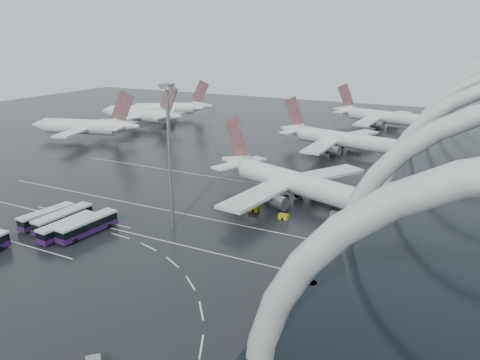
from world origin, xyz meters
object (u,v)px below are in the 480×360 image
at_px(bus_row_near_b, 63,219).
at_px(gse_cart_belly_b, 336,204).
at_px(jet_remote_mid, 141,115).
at_px(gse_cart_belly_d, 336,215).
at_px(airliner_main, 295,183).
at_px(jet_remote_west, 87,127).
at_px(jet_remote_far, 171,108).
at_px(airliner_gate_c, 382,117).
at_px(bus_row_near_c, 67,227).
at_px(gse_cart_belly_a, 283,217).
at_px(gse_cart_belly_c, 254,209).
at_px(bus_row_near_a, 47,216).
at_px(airliner_gate_b, 340,140).
at_px(floodlight_mast, 169,140).
at_px(bus_row_near_d, 87,226).

xyz_separation_m(bus_row_near_b, gse_cart_belly_b, (47.55, 38.75, -1.22)).
height_order(jet_remote_mid, gse_cart_belly_d, jet_remote_mid).
distance_m(airliner_main, jet_remote_west, 100.47).
bearing_deg(jet_remote_far, airliner_gate_c, 161.45).
relative_size(bus_row_near_b, bus_row_near_c, 1.07).
distance_m(gse_cart_belly_a, gse_cart_belly_c, 7.91).
xyz_separation_m(gse_cart_belly_c, gse_cart_belly_d, (17.82, 4.79, 0.03)).
relative_size(airliner_main, bus_row_near_a, 4.20).
bearing_deg(bus_row_near_b, airliner_gate_b, -17.35).
height_order(airliner_main, jet_remote_mid, jet_remote_mid).
height_order(jet_remote_far, bus_row_near_c, jet_remote_far).
distance_m(bus_row_near_c, floodlight_mast, 27.23).
xyz_separation_m(bus_row_near_b, floodlight_mast, (20.82, 10.20, 16.95)).
distance_m(jet_remote_far, gse_cart_belly_c, 131.54).
distance_m(jet_remote_west, gse_cart_belly_b, 109.70).
height_order(jet_remote_mid, bus_row_near_c, jet_remote_mid).
xyz_separation_m(airliner_gate_b, jet_remote_far, (-92.30, 30.36, 0.25)).
bearing_deg(bus_row_near_c, jet_remote_far, 29.92).
distance_m(airliner_gate_b, bus_row_near_d, 95.65).
bearing_deg(gse_cart_belly_a, jet_remote_mid, 143.36).
distance_m(jet_remote_far, bus_row_near_a, 133.88).
bearing_deg(jet_remote_west, airliner_main, 147.59).
height_order(airliner_gate_b, gse_cart_belly_c, airliner_gate_b).
height_order(floodlight_mast, gse_cart_belly_d, floodlight_mast).
relative_size(airliner_gate_c, gse_cart_belly_d, 20.67).
distance_m(jet_remote_mid, bus_row_near_b, 113.68).
bearing_deg(gse_cart_belly_a, airliner_gate_b, 95.40).
bearing_deg(airliner_main, gse_cart_belly_a, -61.37).
bearing_deg(gse_cart_belly_b, jet_remote_west, 165.54).
relative_size(airliner_gate_c, gse_cart_belly_a, 23.60).
bearing_deg(bus_row_near_b, bus_row_near_c, -121.34).
distance_m(jet_remote_west, gse_cart_belly_c, 98.65).
bearing_deg(gse_cart_belly_d, floodlight_mast, -143.42).
xyz_separation_m(bus_row_near_d, gse_cart_belly_d, (42.31, 32.00, -1.19)).
relative_size(bus_row_near_a, gse_cart_belly_a, 6.00).
distance_m(floodlight_mast, gse_cart_belly_d, 40.15).
height_order(airliner_gate_b, bus_row_near_b, airliner_gate_b).
xyz_separation_m(jet_remote_far, floodlight_mast, (79.79, -111.71, 14.11)).
bearing_deg(airliner_gate_c, jet_remote_mid, -139.06).
relative_size(bus_row_near_c, gse_cart_belly_b, 5.62).
distance_m(bus_row_near_d, floodlight_mast, 24.17).
relative_size(jet_remote_mid, gse_cart_belly_d, 18.96).
xyz_separation_m(airliner_gate_c, bus_row_near_a, (-41.56, -145.18, -2.80)).
xyz_separation_m(jet_remote_west, gse_cart_belly_c, (90.35, -39.36, -4.43)).
bearing_deg(jet_remote_far, gse_cart_belly_b, 110.04).
distance_m(bus_row_near_c, bus_row_near_d, 3.99).
height_order(jet_remote_mid, bus_row_near_d, jet_remote_mid).
distance_m(jet_remote_mid, bus_row_near_a, 111.77).
bearing_deg(gse_cart_belly_d, jet_remote_far, 140.22).
bearing_deg(gse_cart_belly_c, jet_remote_far, 133.64).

